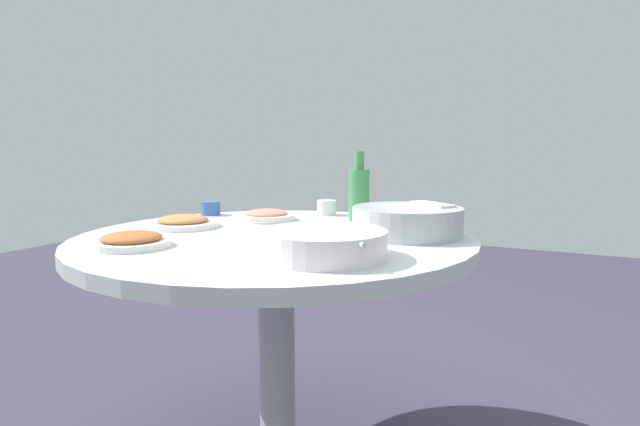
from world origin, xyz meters
name	(u,v)px	position (x,y,z in m)	size (l,w,h in m)	color
round_dining_table	(276,266)	(0.00, 0.00, 0.64)	(1.14, 1.14, 0.73)	#99999E
rice_bowl	(407,221)	(-0.15, 0.35, 0.78)	(0.31, 0.31, 0.09)	#B2B5BA
soup_bowl	(324,245)	(0.22, 0.26, 0.76)	(0.29, 0.29, 0.06)	white
dish_shrimp	(266,216)	(-0.24, -0.18, 0.75)	(0.20, 0.20, 0.04)	silver
dish_stirfry	(132,240)	(0.32, -0.23, 0.75)	(0.20, 0.20, 0.04)	white
dish_tofu_braise	(183,222)	(0.02, -0.33, 0.75)	(0.22, 0.22, 0.04)	white
green_bottle	(359,193)	(-0.37, 0.11, 0.83)	(0.07, 0.07, 0.24)	#40864C
tea_cup_near	(211,208)	(-0.26, -0.44, 0.76)	(0.07, 0.07, 0.05)	#355C9C
tea_cup_far	(327,208)	(-0.45, -0.05, 0.76)	(0.07, 0.07, 0.06)	silver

